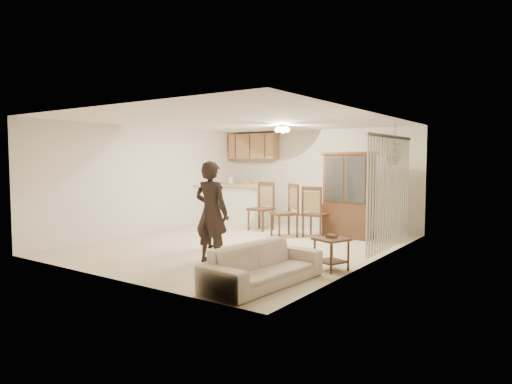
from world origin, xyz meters
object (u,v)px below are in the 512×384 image
Objects in this scene: sofa at (264,259)px; adult at (211,209)px; child at (216,214)px; chair_hutch_right at (316,223)px; china_hutch at (349,195)px; chair_hutch_left at (284,222)px; chair_bar at (261,217)px; side_table at (331,253)px.

adult is (-1.49, 0.65, 0.53)m from sofa.
chair_hutch_right is at bearing -92.16° from child.
china_hutch is at bearing -153.98° from chair_hutch_right.
adult reaches higher than sofa.
adult is 3.76m from china_hutch.
china_hutch reaches higher than chair_hutch_left.
china_hutch is at bearing 8.76° from chair_bar.
chair_hutch_left is at bearing 31.62° from sofa.
side_table is at bearing -166.09° from child.
sofa is 1.59× the size of chair_bar.
adult is 1.52× the size of chair_hutch_left.
chair_hutch_right is (-1.64, 2.62, 0.06)m from side_table.
chair_hutch_right reaches higher than side_table.
child reaches higher than chair_hutch_right.
child is 2.68m from side_table.
adult is at bearing -49.32° from chair_hutch_left.
chair_bar is at bearing 139.53° from side_table.
sofa is at bearing 150.83° from adult.
adult is at bearing 82.14° from chair_hutch_right.
adult is 1.27m from child.
chair_hutch_left is (-1.23, -0.74, -0.60)m from china_hutch.
china_hutch is 0.96m from chair_hutch_right.
chair_bar is (-2.19, -0.26, -0.61)m from china_hutch.
china_hutch is 1.61× the size of chair_bar.
adult reaches higher than chair_bar.
chair_hutch_right is at bearing 21.89° from sofa.
side_table is 0.52× the size of chair_hutch_right.
chair_hutch_left is at bearing -80.53° from child.
side_table is (2.62, -0.33, -0.41)m from child.
china_hutch reaches higher than side_table.
chair_hutch_right is at bearing 66.62° from chair_hutch_left.
side_table is 0.50× the size of chair_bar.
chair_hutch_left is at bearing -24.57° from chair_bar.
adult is 2.10m from side_table.
chair_hutch_right is at bearing 122.02° from side_table.
chair_bar is (-1.31, 3.39, -0.57)m from adult.
child is 2.48m from chair_bar.
chair_hutch_right is (0.59, 0.38, -0.01)m from chair_hutch_left.
chair_bar is (-0.57, 2.39, -0.34)m from child.
child is at bearing -115.98° from china_hutch.
child is 0.71× the size of china_hutch.
side_table is at bearing -166.13° from adult.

